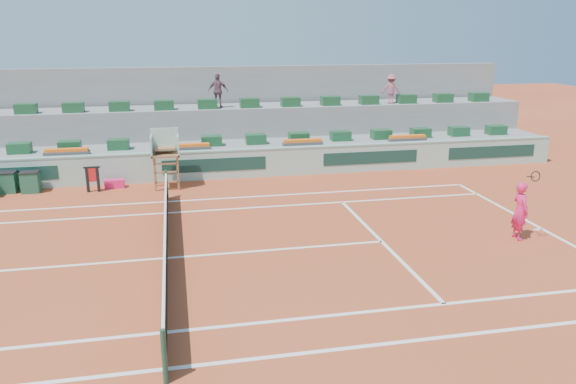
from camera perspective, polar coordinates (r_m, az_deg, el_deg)
name	(u,v)px	position (r m, az deg, el deg)	size (l,w,h in m)	color
ground	(167,258)	(16.29, -12.19, -6.59)	(90.00, 90.00, 0.00)	#A84020
seating_tier_lower	(167,156)	(26.36, -12.21, 3.57)	(36.00, 4.00, 1.20)	gray
seating_tier_upper	(166,135)	(27.79, -12.28, 5.68)	(36.00, 2.40, 2.60)	gray
stadium_back_wall	(165,112)	(29.23, -12.38, 7.97)	(36.00, 0.40, 4.40)	gray
player_bag	(115,184)	(23.85, -17.20, 0.82)	(0.78, 0.35, 0.35)	#F92069
spectator_mid	(218,91)	(27.16, -7.11, 10.16)	(0.94, 0.39, 1.60)	#6F4A56
spectator_right	(391,89)	(28.98, 10.42, 10.25)	(0.93, 0.54, 1.44)	#A75362
court_lines	(167,258)	(16.29, -12.19, -6.57)	(23.89, 11.09, 0.01)	white
tennis_net	(166,241)	(16.10, -12.30, -4.86)	(0.10, 11.97, 1.10)	black
advertising_hoarding	(167,167)	(24.21, -12.17, 2.53)	(36.00, 0.34, 1.26)	#9CC5B3
umpire_chair	(165,150)	(23.03, -12.37, 4.15)	(1.10, 0.90, 2.40)	brown
seat_row_lower	(166,142)	(25.32, -12.32, 4.94)	(32.90, 0.60, 0.44)	#194C28
seat_row_upper	(164,105)	(26.97, -12.48, 8.63)	(32.90, 0.60, 0.44)	#194C28
flower_planters	(129,149)	(24.62, -15.82, 4.18)	(26.80, 0.36, 0.28)	#494949
drink_cooler_a	(31,182)	(24.32, -24.69, 0.94)	(0.70, 0.61, 0.84)	#1B5136
drink_cooler_b	(7,182)	(24.69, -26.63, 0.91)	(0.72, 0.62, 0.84)	#1B5136
towel_rack	(92,177)	(23.41, -19.24, 1.44)	(0.63, 0.11, 1.03)	black
tennis_player	(520,211)	(18.47, 22.51, -1.76)	(0.45, 0.90, 2.28)	#F92069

